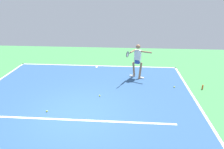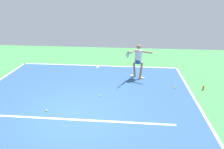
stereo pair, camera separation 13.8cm
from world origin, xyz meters
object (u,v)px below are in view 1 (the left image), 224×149
tennis_player (137,59)px  tennis_ball_near_service_line (47,111)px  tennis_ball_near_player (100,96)px  water_bottle (203,87)px  tennis_ball_far_corner (174,87)px

tennis_player → tennis_ball_near_service_line: (3.60, 3.68, -1.04)m
tennis_ball_near_player → water_bottle: 4.92m
tennis_ball_far_corner → water_bottle: bearing=176.3°
tennis_ball_near_service_line → water_bottle: bearing=-159.6°
tennis_player → tennis_ball_far_corner: bearing=172.7°
tennis_ball_near_player → tennis_ball_near_service_line: same height
tennis_ball_near_service_line → water_bottle: 7.13m
tennis_ball_near_player → tennis_player: bearing=-127.3°
water_bottle → tennis_ball_far_corner: bearing=-3.7°
water_bottle → tennis_ball_near_service_line: bearing=20.4°
tennis_player → water_bottle: tennis_player is taller
tennis_ball_near_player → tennis_ball_far_corner: bearing=-161.8°
tennis_ball_far_corner → tennis_ball_near_player: (3.50, 1.15, 0.00)m
tennis_player → tennis_ball_near_player: size_ratio=27.96×
tennis_player → water_bottle: 3.44m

